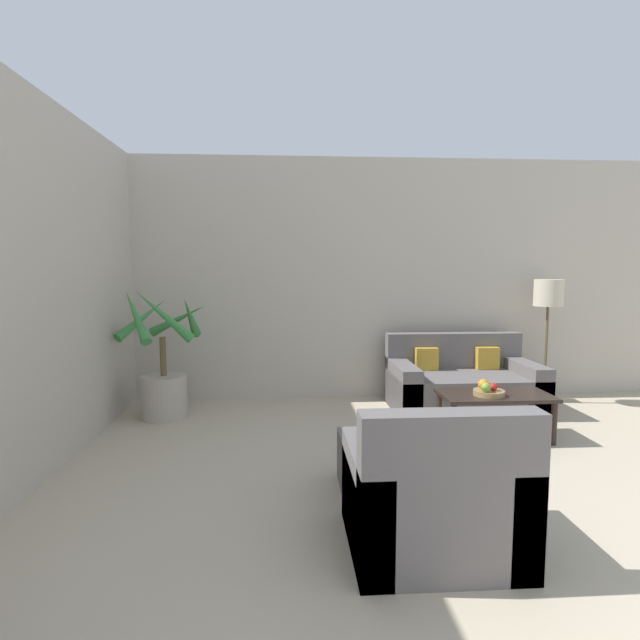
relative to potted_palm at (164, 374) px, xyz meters
The scene contains 11 objects.
wall_back 2.93m from the potted_palm, 14.27° to the left, with size 7.93×0.06×2.70m.
potted_palm is the anchor object (origin of this frame).
sofa_loveseat 3.06m from the potted_palm, ahead, with size 1.49×0.87×0.77m.
floor_lamp 4.11m from the potted_palm, ahead, with size 0.31×0.31×1.36m.
coffee_table 3.13m from the potted_palm, 15.29° to the right, with size 0.95×0.48×0.40m.
fruit_bowl 3.07m from the potted_palm, 16.63° to the right, with size 0.26×0.26×0.05m.
apple_red 3.10m from the potted_palm, 16.87° to the right, with size 0.07×0.07×0.07m.
apple_green 3.03m from the potted_palm, 18.03° to the right, with size 0.08×0.08×0.08m.
orange_fruit 3.02m from the potted_palm, 16.25° to the right, with size 0.09×0.09×0.09m.
armchair 3.19m from the potted_palm, 51.70° to the right, with size 0.86×0.76×0.82m.
ottoman 2.60m from the potted_palm, 42.49° to the right, with size 0.68×0.47×0.36m.
Camera 1 is at (-1.48, 0.94, 1.47)m, focal length 28.00 mm.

